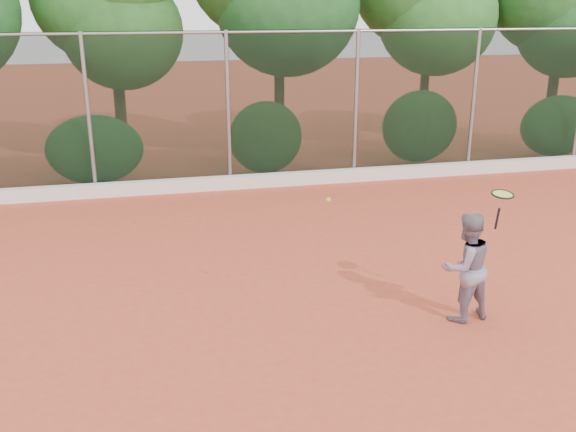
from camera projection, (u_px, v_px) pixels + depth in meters
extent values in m
plane|color=#C2492E|center=(305.00, 330.00, 8.41)|extent=(80.00, 80.00, 0.00)
cube|color=silver|center=(231.00, 182.00, 14.66)|extent=(24.00, 0.20, 0.30)
imported|color=gray|center=(466.00, 267.00, 8.48)|extent=(0.82, 0.69, 1.50)
cube|color=black|center=(228.00, 111.00, 14.31)|extent=(24.00, 0.01, 3.50)
cylinder|color=gray|center=(226.00, 32.00, 13.77)|extent=(24.00, 0.06, 0.06)
cylinder|color=gray|center=(89.00, 116.00, 13.68)|extent=(0.09, 0.09, 3.50)
cylinder|color=gray|center=(228.00, 111.00, 14.31)|extent=(0.09, 0.09, 3.50)
cylinder|color=gray|center=(356.00, 107.00, 14.95)|extent=(0.09, 0.09, 3.50)
cylinder|color=gray|center=(473.00, 102.00, 15.58)|extent=(0.09, 0.09, 3.50)
cylinder|color=#462D1B|center=(122.00, 122.00, 16.11)|extent=(0.28, 0.28, 2.40)
ellipsoid|color=#204E1B|center=(122.00, 31.00, 15.35)|extent=(2.90, 2.40, 2.80)
cylinder|color=#472D1B|center=(279.00, 106.00, 16.58)|extent=(0.26, 0.26, 3.00)
ellipsoid|color=#286929|center=(288.00, 5.00, 15.73)|extent=(3.60, 3.00, 3.50)
cylinder|color=#452B1A|center=(423.00, 105.00, 17.68)|extent=(0.24, 0.24, 2.70)
ellipsoid|color=#246121|center=(438.00, 16.00, 16.88)|extent=(3.20, 2.70, 3.10)
cylinder|color=#442B1A|center=(550.00, 107.00, 18.12)|extent=(0.28, 0.28, 2.50)
ellipsoid|color=#296B2A|center=(570.00, 24.00, 17.35)|extent=(3.00, 2.50, 2.90)
ellipsoid|color=#2D752C|center=(95.00, 150.00, 14.71)|extent=(2.20, 1.16, 1.60)
ellipsoid|color=#316426|center=(266.00, 137.00, 15.52)|extent=(1.80, 1.04, 1.76)
ellipsoid|color=#316827|center=(420.00, 127.00, 16.33)|extent=(2.00, 1.10, 1.84)
ellipsoid|color=#2E712B|center=(558.00, 126.00, 17.22)|extent=(2.16, 1.12, 1.64)
cylinder|color=black|center=(497.00, 219.00, 8.38)|extent=(0.04, 0.07, 0.31)
torus|color=black|center=(503.00, 194.00, 8.22)|extent=(0.32, 0.33, 0.06)
cylinder|color=#C8EB45|center=(503.00, 194.00, 8.22)|extent=(0.28, 0.27, 0.04)
sphere|color=gold|center=(328.00, 200.00, 7.91)|extent=(0.06, 0.06, 0.06)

